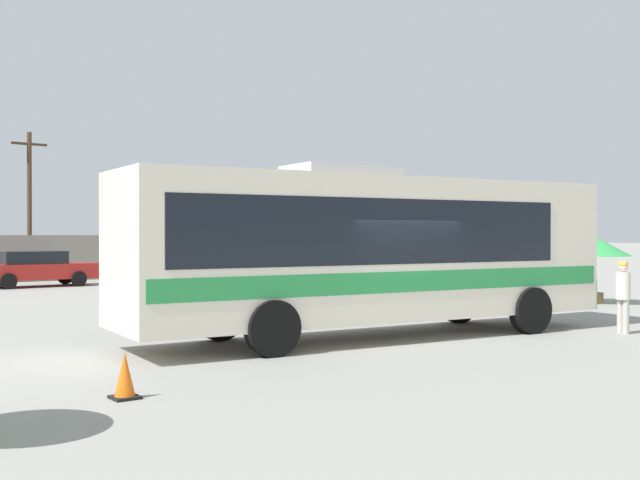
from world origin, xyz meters
The scene contains 9 objects.
ground_plane centered at (0.00, 10.00, 0.00)m, with size 300.00×300.00×0.00m, color gray.
perimeter_wall centered at (0.00, 24.77, 1.07)m, with size 80.00×0.30×2.15m, color #9E998C.
coach_bus_cream_green centered at (0.03, 0.60, 1.94)m, with size 11.30×3.83×3.64m.
attendant_by_bus_door centered at (5.02, -2.29, 0.91)m, with size 0.34×0.34×1.60m.
vendor_umbrella_secondary_green centered at (11.00, 2.43, 1.81)m, with size 2.33×2.33×2.16m.
parked_car_third_red centered at (-0.69, 21.07, 0.79)m, with size 4.60×2.03×1.49m.
parked_car_rightmost_white centered at (4.78, 21.03, 0.81)m, with size 4.43×2.28×1.53m.
utility_pole_near centered at (1.23, 28.49, 3.87)m, with size 1.80×0.24×7.38m.
traffic_cone_on_apron centered at (-6.58, -2.05, 0.31)m, with size 0.36×0.36×0.64m.
Camera 1 is at (-10.80, -12.03, 2.25)m, focal length 43.66 mm.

